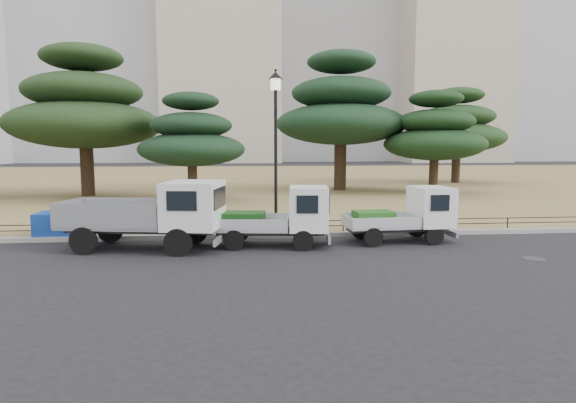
{
  "coord_description": "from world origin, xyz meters",
  "views": [
    {
      "loc": [
        -1.5,
        -13.45,
        3.08
      ],
      "look_at": [
        0.0,
        2.0,
        1.3
      ],
      "focal_mm": 30.0,
      "sensor_mm": 36.0,
      "label": 1
    }
  ],
  "objects": [
    {
      "name": "ground",
      "position": [
        0.0,
        0.0,
        0.0
      ],
      "size": [
        220.0,
        220.0,
        0.0
      ],
      "primitive_type": "plane",
      "color": "black"
    },
    {
      "name": "lawn",
      "position": [
        0.0,
        30.6,
        0.07
      ],
      "size": [
        120.0,
        56.0,
        0.15
      ],
      "primitive_type": "cube",
      "color": "olive",
      "rests_on": "ground"
    },
    {
      "name": "curb",
      "position": [
        0.0,
        2.6,
        0.08
      ],
      "size": [
        120.0,
        0.25,
        0.16
      ],
      "primitive_type": "cube",
      "color": "gray",
      "rests_on": "ground"
    },
    {
      "name": "truck_large",
      "position": [
        -4.15,
        1.11,
        1.14
      ],
      "size": [
        4.94,
        2.6,
        2.05
      ],
      "rotation": [
        0.0,
        0.0,
        -0.17
      ],
      "color": "black",
      "rests_on": "ground"
    },
    {
      "name": "truck_kei_front",
      "position": [
        -0.3,
        1.2,
        0.92
      ],
      "size": [
        3.65,
        1.89,
        1.85
      ],
      "rotation": [
        0.0,
        0.0,
        -0.12
      ],
      "color": "black",
      "rests_on": "ground"
    },
    {
      "name": "truck_kei_rear",
      "position": [
        3.8,
        1.52,
        0.88
      ],
      "size": [
        3.46,
        1.64,
        1.77
      ],
      "rotation": [
        0.0,
        0.0,
        0.06
      ],
      "color": "black",
      "rests_on": "ground"
    },
    {
      "name": "street_lamp",
      "position": [
        -0.33,
        2.9,
        3.81
      ],
      "size": [
        0.48,
        0.48,
        5.41
      ],
      "color": "black",
      "rests_on": "lawn"
    },
    {
      "name": "pipe_fence",
      "position": [
        0.0,
        2.75,
        0.44
      ],
      "size": [
        38.0,
        0.04,
        0.4
      ],
      "color": "black",
      "rests_on": "lawn"
    },
    {
      "name": "tarp_pile",
      "position": [
        -7.48,
        3.16,
        0.57
      ],
      "size": [
        1.62,
        1.21,
        1.06
      ],
      "rotation": [
        0.0,
        0.0,
        0.03
      ],
      "color": "#133A98",
      "rests_on": "lawn"
    },
    {
      "name": "manhole",
      "position": [
        6.5,
        -1.2,
        0.01
      ],
      "size": [
        0.6,
        0.6,
        0.01
      ],
      "primitive_type": "cylinder",
      "color": "#2D2D30",
      "rests_on": "ground"
    },
    {
      "name": "pine_west_near",
      "position": [
        -10.61,
        16.11,
        5.22
      ],
      "size": [
        8.79,
        8.79,
        8.79
      ],
      "color": "black",
      "rests_on": "lawn"
    },
    {
      "name": "pine_center_left",
      "position": [
        -4.14,
        12.85,
        3.5
      ],
      "size": [
        5.7,
        5.7,
        5.8
      ],
      "color": "black",
      "rests_on": "lawn"
    },
    {
      "name": "pine_center_right",
      "position": [
        5.14,
        18.51,
        5.47
      ],
      "size": [
        8.65,
        8.65,
        9.18
      ],
      "color": "black",
      "rests_on": "lawn"
    },
    {
      "name": "pine_east_near",
      "position": [
        10.63,
        15.95,
        3.85
      ],
      "size": [
        6.35,
        6.35,
        6.41
      ],
      "color": "black",
      "rests_on": "lawn"
    },
    {
      "name": "pine_east_far",
      "position": [
        15.86,
        24.14,
        4.54
      ],
      "size": [
        7.58,
        7.58,
        7.62
      ],
      "color": "black",
      "rests_on": "lawn"
    },
    {
      "name": "tower_center_left",
      "position": [
        -5.0,
        85.0,
        27.5
      ],
      "size": [
        22.0,
        20.0,
        55.0
      ],
      "primitive_type": "cube",
      "color": "#AAA08C",
      "rests_on": "ground"
    },
    {
      "name": "tower_east",
      "position": [
        40.0,
        82.0,
        24.0
      ],
      "size": [
        20.0,
        18.0,
        48.0
      ],
      "primitive_type": "cube",
      "color": "#AAA08C",
      "rests_on": "ground"
    }
  ]
}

